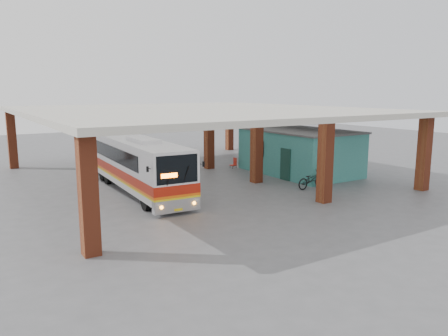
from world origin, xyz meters
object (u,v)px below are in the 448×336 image
object	(u,v)px
pedestrian	(328,181)
red_chair	(234,163)
coach_bus	(139,165)
motorcycle	(311,179)

from	to	relation	value
pedestrian	red_chair	size ratio (longest dim) A/B	2.27
coach_bus	motorcycle	world-z (taller)	coach_bus
coach_bus	red_chair	bearing A→B (deg)	25.69
red_chair	coach_bus	bearing A→B (deg)	-157.11
motorcycle	red_chair	xyz separation A→B (m)	(-0.03, 8.34, -0.19)
coach_bus	red_chair	size ratio (longest dim) A/B	14.33
motorcycle	red_chair	distance (m)	8.34
motorcycle	pedestrian	distance (m)	2.06
red_chair	motorcycle	bearing A→B (deg)	-89.86
pedestrian	red_chair	distance (m)	10.32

